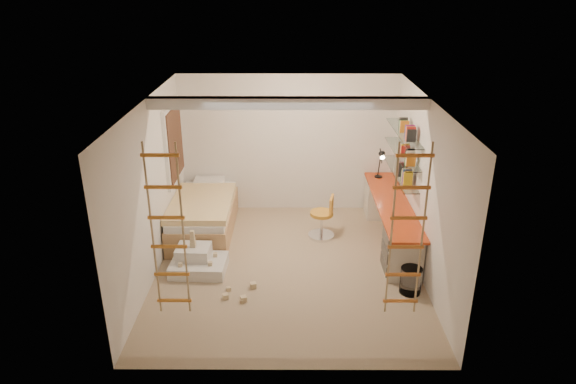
{
  "coord_description": "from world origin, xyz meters",
  "views": [
    {
      "loc": [
        0.03,
        -6.9,
        4.17
      ],
      "look_at": [
        0.0,
        0.3,
        1.15
      ],
      "focal_mm": 32.0,
      "sensor_mm": 36.0,
      "label": 1
    }
  ],
  "objects_px": {
    "bed": "(204,215)",
    "play_platform": "(197,262)",
    "desk": "(390,220)",
    "swivel_chair": "(323,222)"
  },
  "relations": [
    {
      "from": "swivel_chair",
      "to": "play_platform",
      "type": "height_order",
      "value": "swivel_chair"
    },
    {
      "from": "desk",
      "to": "play_platform",
      "type": "relative_size",
      "value": 3.27
    },
    {
      "from": "swivel_chair",
      "to": "bed",
      "type": "bearing_deg",
      "value": 174.62
    },
    {
      "from": "swivel_chair",
      "to": "play_platform",
      "type": "distance_m",
      "value": 2.27
    },
    {
      "from": "play_platform",
      "to": "desk",
      "type": "bearing_deg",
      "value": 16.76
    },
    {
      "from": "swivel_chair",
      "to": "play_platform",
      "type": "xyz_separation_m",
      "value": [
        -1.98,
        -1.1,
        -0.14
      ]
    },
    {
      "from": "desk",
      "to": "swivel_chair",
      "type": "distance_m",
      "value": 1.14
    },
    {
      "from": "swivel_chair",
      "to": "play_platform",
      "type": "relative_size",
      "value": 0.9
    },
    {
      "from": "bed",
      "to": "play_platform",
      "type": "distance_m",
      "value": 1.32
    },
    {
      "from": "bed",
      "to": "play_platform",
      "type": "bearing_deg",
      "value": -85.91
    }
  ]
}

